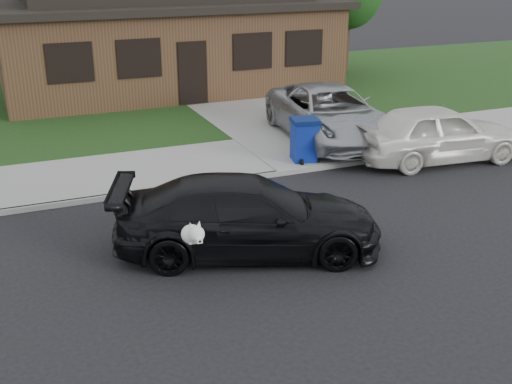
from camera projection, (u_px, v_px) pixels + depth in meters
name	position (u px, v px, depth m)	size (l,w,h in m)	color
ground	(165.00, 265.00, 11.25)	(120.00, 120.00, 0.00)	black
sidewalk	(111.00, 174.00, 15.54)	(60.00, 3.00, 0.12)	gray
curb	(123.00, 195.00, 14.25)	(60.00, 0.12, 0.12)	gray
lawn	(67.00, 104.00, 22.43)	(60.00, 13.00, 0.13)	#193814
driveway	(258.00, 107.00, 22.01)	(4.50, 13.00, 0.14)	gray
sedan	(248.00, 217.00, 11.50)	(5.16, 3.44, 1.39)	black
minivan	(330.00, 114.00, 17.88)	(2.44, 5.28, 1.47)	#ADB0B5
white_compact	(438.00, 133.00, 16.46)	(1.77, 4.41, 1.50)	white
recycling_bin	(305.00, 140.00, 16.15)	(0.79, 0.79, 1.11)	navy
house	(161.00, 32.00, 24.85)	(12.60, 8.60, 4.65)	#422B1C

